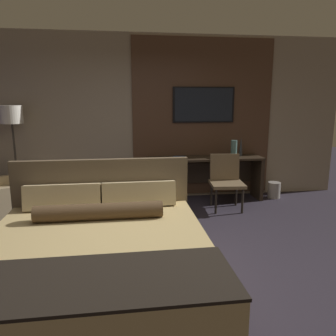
{
  "coord_description": "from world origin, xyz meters",
  "views": [
    {
      "loc": [
        -0.33,
        -3.08,
        1.72
      ],
      "look_at": [
        0.24,
        1.02,
        0.85
      ],
      "focal_mm": 35.0,
      "sensor_mm": 36.0,
      "label": 1
    }
  ],
  "objects": [
    {
      "name": "ground_plane",
      "position": [
        0.0,
        0.0,
        0.0
      ],
      "size": [
        16.0,
        16.0,
        0.0
      ],
      "primitive_type": "plane",
      "color": "#28232D"
    },
    {
      "name": "wall_back_tv_panel",
      "position": [
        0.15,
        2.59,
        1.4
      ],
      "size": [
        7.2,
        0.09,
        2.8
      ],
      "color": "gray",
      "rests_on": "ground_plane"
    },
    {
      "name": "bed",
      "position": [
        -0.58,
        -0.23,
        0.3
      ],
      "size": [
        2.05,
        2.17,
        1.04
      ],
      "color": "#33281E",
      "rests_on": "ground_plane"
    },
    {
      "name": "desk",
      "position": [
        1.07,
        2.33,
        0.52
      ],
      "size": [
        1.95,
        0.49,
        0.76
      ],
      "color": "#2D2319",
      "rests_on": "ground_plane"
    },
    {
      "name": "tv",
      "position": [
        1.07,
        2.52,
        1.64
      ],
      "size": [
        1.08,
        0.04,
        0.61
      ],
      "color": "black"
    },
    {
      "name": "desk_chair",
      "position": [
        1.29,
        1.83,
        0.51
      ],
      "size": [
        0.56,
        0.55,
        0.86
      ],
      "rotation": [
        0.0,
        0.0,
        -0.09
      ],
      "color": "brown",
      "rests_on": "ground_plane"
    },
    {
      "name": "floor_lamp",
      "position": [
        -2.03,
        2.34,
        1.37
      ],
      "size": [
        0.34,
        0.34,
        1.64
      ],
      "color": "#282623",
      "rests_on": "ground_plane"
    },
    {
      "name": "vase_tall",
      "position": [
        1.72,
        2.36,
        0.92
      ],
      "size": [
        0.07,
        0.07,
        0.33
      ],
      "color": "#333338",
      "rests_on": "desk"
    },
    {
      "name": "vase_short",
      "position": [
        1.54,
        2.21,
        0.9
      ],
      "size": [
        0.1,
        0.1,
        0.29
      ],
      "color": "#4C706B",
      "rests_on": "desk"
    },
    {
      "name": "book",
      "position": [
        0.61,
        2.24,
        0.77
      ],
      "size": [
        0.24,
        0.18,
        0.03
      ],
      "color": "navy",
      "rests_on": "desk"
    },
    {
      "name": "waste_bin",
      "position": [
        2.33,
        2.24,
        0.14
      ],
      "size": [
        0.22,
        0.22,
        0.28
      ],
      "color": "gray",
      "rests_on": "ground_plane"
    }
  ]
}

